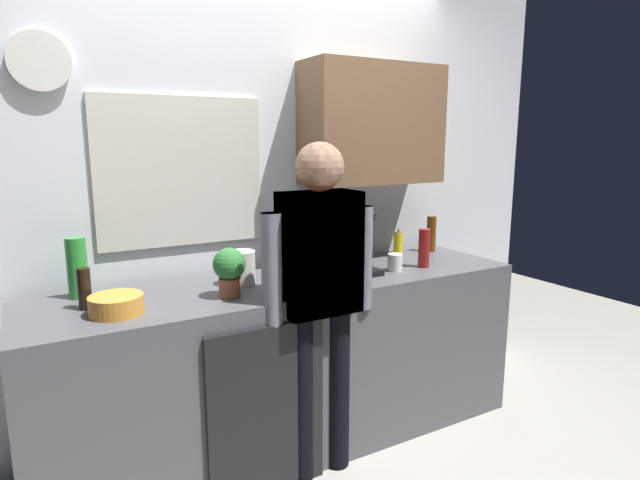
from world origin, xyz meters
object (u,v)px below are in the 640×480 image
at_px(bottle_red_vinegar, 424,248).
at_px(person_guest, 320,285).
at_px(bottle_dark_sauce, 84,289).
at_px(cup_white_mug, 395,262).
at_px(person_at_sink, 320,285).
at_px(bottle_clear_soda, 77,268).
at_px(storage_canister, 241,268).
at_px(dish_soap, 398,244).
at_px(potted_plant, 229,269).
at_px(bottle_amber_beer, 431,234).
at_px(mixing_bowl, 116,305).
at_px(coffee_maker, 356,247).

relative_size(bottle_red_vinegar, person_guest, 0.14).
height_order(bottle_dark_sauce, cup_white_mug, bottle_dark_sauce).
bearing_deg(cup_white_mug, person_at_sink, -160.88).
relative_size(person_at_sink, person_guest, 1.00).
bearing_deg(bottle_clear_soda, storage_canister, -12.60).
bearing_deg(bottle_red_vinegar, person_guest, -166.06).
relative_size(bottle_red_vinegar, person_at_sink, 0.14).
bearing_deg(dish_soap, potted_plant, -166.34).
bearing_deg(bottle_amber_beer, dish_soap, -176.32).
bearing_deg(cup_white_mug, bottle_clear_soda, 168.38).
xyz_separation_m(cup_white_mug, potted_plant, (-0.96, -0.01, 0.08)).
bearing_deg(bottle_dark_sauce, storage_canister, 2.86).
distance_m(mixing_bowl, person_guest, 0.88).
xyz_separation_m(dish_soap, person_guest, (-0.84, -0.49, -0.02)).
xyz_separation_m(coffee_maker, bottle_amber_beer, (0.74, 0.23, -0.03)).
bearing_deg(person_at_sink, storage_canister, 126.32).
relative_size(bottle_red_vinegar, bottle_amber_beer, 0.96).
relative_size(coffee_maker, bottle_dark_sauce, 1.83).
bearing_deg(mixing_bowl, cup_white_mug, 0.41).
distance_m(coffee_maker, person_at_sink, 0.48).
relative_size(mixing_bowl, person_at_sink, 0.14).
relative_size(coffee_maker, storage_canister, 1.94).
bearing_deg(person_at_sink, cup_white_mug, 22.23).
bearing_deg(potted_plant, bottle_amber_beer, 11.81).
bearing_deg(person_guest, bottle_red_vinegar, -166.10).
bearing_deg(mixing_bowl, potted_plant, -0.19).
height_order(bottle_amber_beer, cup_white_mug, bottle_amber_beer).
xyz_separation_m(bottle_dark_sauce, person_at_sink, (0.96, -0.33, -0.04)).
relative_size(storage_canister, person_guest, 0.11).
bearing_deg(person_at_sink, mixing_bowl, 170.18).
bearing_deg(dish_soap, bottle_dark_sauce, -175.02).
relative_size(mixing_bowl, person_guest, 0.14).
bearing_deg(cup_white_mug, coffee_maker, 163.10).
bearing_deg(mixing_bowl, bottle_dark_sauce, 127.90).
bearing_deg(potted_plant, person_guest, -28.26).
bearing_deg(storage_canister, cup_white_mug, -10.76).
bearing_deg(bottle_amber_beer, storage_canister, -174.17).
relative_size(coffee_maker, bottle_clear_soda, 1.18).
bearing_deg(mixing_bowl, dish_soap, 9.72).
xyz_separation_m(bottle_red_vinegar, bottle_clear_soda, (-1.76, 0.33, 0.03)).
bearing_deg(potted_plant, mixing_bowl, 179.81).
distance_m(bottle_dark_sauce, mixing_bowl, 0.18).
height_order(bottle_red_vinegar, dish_soap, bottle_red_vinegar).
height_order(coffee_maker, cup_white_mug, coffee_maker).
height_order(coffee_maker, person_at_sink, person_at_sink).
bearing_deg(bottle_clear_soda, person_at_sink, -28.68).
relative_size(cup_white_mug, dish_soap, 0.53).
xyz_separation_m(bottle_dark_sauce, dish_soap, (1.80, 0.16, -0.01)).
distance_m(dish_soap, person_at_sink, 0.97).
distance_m(mixing_bowl, dish_soap, 1.72).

